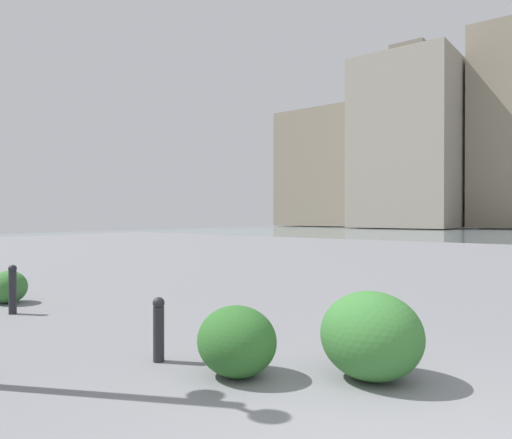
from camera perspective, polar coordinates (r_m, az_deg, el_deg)
The scene contains 7 objects.
building_annex at distance 70.44m, azimuth 18.54°, elevation 8.69°, with size 13.17×15.49×25.49m.
building_highrise at distance 78.16m, azimuth 8.92°, elevation 6.10°, with size 15.10×10.38×18.58m.
bollard_near at distance 5.31m, azimuth -11.82°, elevation -12.84°, with size 0.13×0.13×0.70m.
bollard_mid at distance 8.57m, azimuth -27.62°, elevation -7.46°, with size 0.13×0.13×0.80m.
shrub_round at distance 4.76m, azimuth -2.38°, elevation -14.64°, with size 0.82×0.74×0.70m.
shrub_wide at distance 9.66m, azimuth -28.00°, elevation -7.29°, with size 0.69×0.62×0.59m.
shrub_tall at distance 4.78m, azimuth 13.90°, elevation -13.60°, with size 1.01×0.91×0.85m.
Camera 1 is at (-0.75, 2.89, 1.59)m, focal length 32.72 mm.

